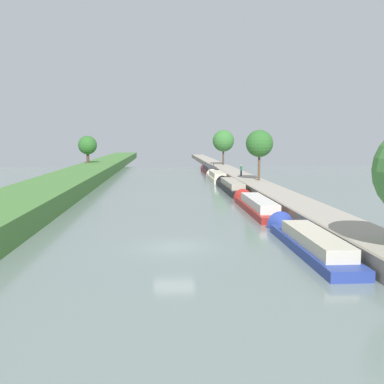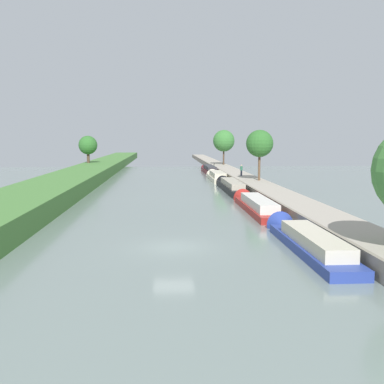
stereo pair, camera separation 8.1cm
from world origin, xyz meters
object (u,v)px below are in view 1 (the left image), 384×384
narrowboat_maroon (209,170)px  narrowboat_blue (307,240)px  narrowboat_red (256,205)px  narrowboat_black (230,186)px  person_walking (241,170)px  mooring_bollard_far (214,164)px  narrowboat_cream (216,177)px

narrowboat_maroon → narrowboat_blue: bearing=-90.1°
narrowboat_red → narrowboat_black: bearing=89.8°
narrowboat_red → person_walking: bearing=83.1°
narrowboat_maroon → mooring_bollard_far: size_ratio=36.07×
narrowboat_blue → narrowboat_red: 14.65m
narrowboat_blue → narrowboat_red: (-0.14, 14.65, 0.03)m
narrowboat_blue → person_walking: person_walking is taller
narrowboat_red → mooring_bollard_far: bearing=87.8°
narrowboat_blue → narrowboat_black: size_ratio=0.84×
narrowboat_maroon → mooring_bollard_far: 7.46m
narrowboat_black → narrowboat_cream: (-0.13, 14.41, 0.00)m
narrowboat_red → narrowboat_maroon: narrowboat_maroon is taller
narrowboat_black → mooring_bollard_far: 36.46m
narrowboat_blue → narrowboat_black: 30.85m
narrowboat_cream → person_walking: (3.23, -4.49, 1.34)m
narrowboat_black → narrowboat_cream: 14.41m
narrowboat_blue → narrowboat_black: narrowboat_black is taller
narrowboat_blue → narrowboat_maroon: (0.10, 60.03, 0.12)m
narrowboat_black → person_walking: person_walking is taller
narrowboat_cream → narrowboat_red: bearing=-89.9°
narrowboat_maroon → mooring_bollard_far: bearing=76.3°
narrowboat_blue → mooring_bollard_far: size_ratio=28.93×
narrowboat_blue → person_walking: 40.91m
person_walking → narrowboat_cream: bearing=125.7°
narrowboat_blue → narrowboat_cream: (-0.21, 45.26, 0.08)m
narrowboat_black → mooring_bollard_far: mooring_bollard_far is taller
narrowboat_cream → narrowboat_maroon: (0.31, 14.77, 0.04)m
narrowboat_maroon → person_walking: person_walking is taller
narrowboat_blue → person_walking: size_ratio=7.84×
narrowboat_red → person_walking: person_walking is taller
narrowboat_red → narrowboat_maroon: 45.38m
narrowboat_maroon → narrowboat_black: bearing=-90.4°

